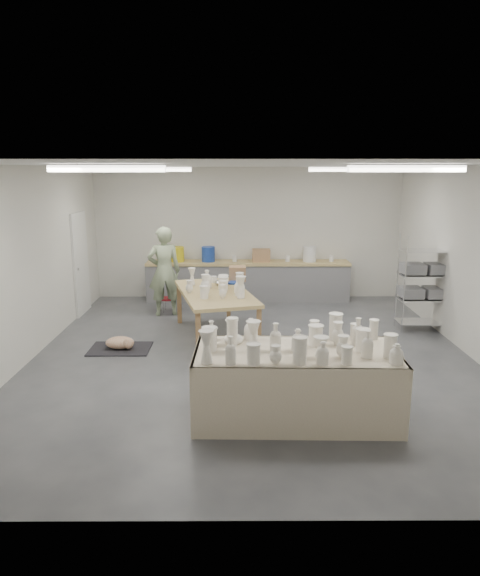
{
  "coord_description": "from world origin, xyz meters",
  "views": [
    {
      "loc": [
        -0.23,
        -7.82,
        2.92
      ],
      "look_at": [
        -0.19,
        0.33,
        1.05
      ],
      "focal_mm": 32.0,
      "sensor_mm": 36.0,
      "label": 1
    }
  ],
  "objects_px": {
    "potter": "(164,271)",
    "red_stool": "(167,299)",
    "drying_table": "(295,381)",
    "work_table": "(219,290)"
  },
  "relations": [
    {
      "from": "drying_table",
      "to": "red_stool",
      "type": "relative_size",
      "value": 7.37
    },
    {
      "from": "work_table",
      "to": "red_stool",
      "type": "distance_m",
      "value": 2.13
    },
    {
      "from": "potter",
      "to": "red_stool",
      "type": "bearing_deg",
      "value": -102.54
    },
    {
      "from": "potter",
      "to": "red_stool",
      "type": "distance_m",
      "value": 0.71
    },
    {
      "from": "drying_table",
      "to": "potter",
      "type": "bearing_deg",
      "value": 116.99
    },
    {
      "from": "red_stool",
      "to": "work_table",
      "type": "bearing_deg",
      "value": -55.45
    },
    {
      "from": "drying_table",
      "to": "potter",
      "type": "distance_m",
      "value": 5.05
    },
    {
      "from": "drying_table",
      "to": "potter",
      "type": "height_order",
      "value": "potter"
    },
    {
      "from": "work_table",
      "to": "red_stool",
      "type": "height_order",
      "value": "work_table"
    },
    {
      "from": "red_stool",
      "to": "potter",
      "type": "bearing_deg",
      "value": -90.0
    }
  ]
}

